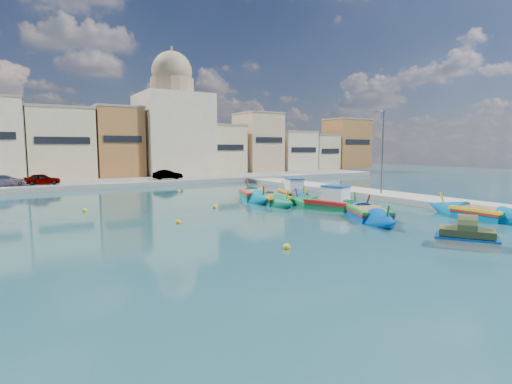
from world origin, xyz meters
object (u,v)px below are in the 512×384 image
object	(u,v)px
church_block	(173,123)
luzzu_turquoise_cabin	(330,204)
luzzu_blue_south	(369,215)
luzzu_cyan_mid	(255,196)
luzzu_blue_cabin	(293,194)
luzzu_green	(273,200)
luzzu_cyan_south	(482,215)
tender_near	(466,238)
quay_street_lamp	(382,151)

from	to	relation	value
church_block	luzzu_turquoise_cabin	distance (m)	37.08
church_block	luzzu_blue_south	distance (m)	41.72
luzzu_cyan_mid	luzzu_blue_cabin	bearing A→B (deg)	-9.14
luzzu_blue_cabin	luzzu_cyan_mid	distance (m)	3.88
luzzu_green	luzzu_turquoise_cabin	bearing A→B (deg)	-65.87
luzzu_blue_cabin	luzzu_blue_south	bearing A→B (deg)	-102.42
luzzu_green	luzzu_cyan_south	world-z (taller)	luzzu_cyan_south
luzzu_cyan_mid	tender_near	size ratio (longest dim) A/B	3.05
luzzu_cyan_south	tender_near	distance (m)	8.98
luzzu_cyan_mid	luzzu_green	bearing A→B (deg)	-91.23
luzzu_turquoise_cabin	luzzu_blue_cabin	world-z (taller)	luzzu_blue_cabin
luzzu_turquoise_cabin	luzzu_cyan_south	distance (m)	10.20
luzzu_turquoise_cabin	luzzu_green	world-z (taller)	luzzu_turquoise_cabin
luzzu_cyan_mid	luzzu_blue_south	bearing A→B (deg)	-84.50
luzzu_blue_cabin	luzzu_blue_south	distance (m)	12.20
church_block	luzzu_green	size ratio (longest dim) A/B	2.40
quay_street_lamp	luzzu_blue_cabin	size ratio (longest dim) A/B	0.98
luzzu_green	tender_near	world-z (taller)	luzzu_green
quay_street_lamp	luzzu_green	xyz separation A→B (m)	(-10.20, 2.51, -4.08)
luzzu_blue_cabin	luzzu_cyan_south	distance (m)	16.17
church_block	luzzu_cyan_south	bearing A→B (deg)	-83.62
luzzu_blue_south	luzzu_cyan_south	world-z (taller)	luzzu_cyan_south
quay_street_lamp	luzzu_cyan_mid	xyz separation A→B (m)	(-10.13, 5.64, -4.05)
luzzu_blue_south	luzzu_cyan_south	size ratio (longest dim) A/B	1.04
luzzu_cyan_south	quay_street_lamp	bearing A→B (deg)	77.11
quay_street_lamp	tender_near	xyz separation A→B (m)	(-10.58, -14.46, -3.92)
luzzu_blue_cabin	quay_street_lamp	bearing A→B (deg)	-38.57
luzzu_green	luzzu_blue_south	distance (m)	9.49
luzzu_green	luzzu_cyan_south	distance (m)	15.31
luzzu_turquoise_cabin	luzzu_blue_south	world-z (taller)	luzzu_turquoise_cabin
luzzu_cyan_south	luzzu_blue_cabin	bearing A→B (deg)	103.79
tender_near	luzzu_blue_south	bearing A→B (deg)	77.64
luzzu_green	quay_street_lamp	bearing A→B (deg)	-13.85
luzzu_blue_cabin	tender_near	xyz separation A→B (m)	(-4.28, -19.49, 0.07)
luzzu_blue_cabin	luzzu_cyan_south	size ratio (longest dim) A/B	0.97
luzzu_turquoise_cabin	luzzu_cyan_mid	size ratio (longest dim) A/B	0.94
luzzu_cyan_mid	church_block	bearing A→B (deg)	84.59
luzzu_cyan_south	tender_near	world-z (taller)	luzzu_cyan_south
luzzu_turquoise_cabin	tender_near	bearing A→B (deg)	-101.49
luzzu_green	tender_near	size ratio (longest dim) A/B	2.56
luzzu_blue_cabin	luzzu_blue_south	xyz separation A→B (m)	(-2.62, -11.91, -0.08)
luzzu_blue_cabin	luzzu_green	distance (m)	4.63
luzzu_cyan_mid	tender_near	distance (m)	20.11
luzzu_blue_cabin	tender_near	distance (m)	19.95
luzzu_blue_south	luzzu_blue_cabin	bearing A→B (deg)	77.58
luzzu_turquoise_cabin	luzzu_green	size ratio (longest dim) A/B	1.13
luzzu_blue_cabin	tender_near	world-z (taller)	luzzu_blue_cabin
luzzu_turquoise_cabin	luzzu_blue_south	distance (m)	4.77
church_block	luzzu_green	world-z (taller)	church_block
quay_street_lamp	luzzu_turquoise_cabin	xyz separation A→B (m)	(-8.09, -2.19, -4.00)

